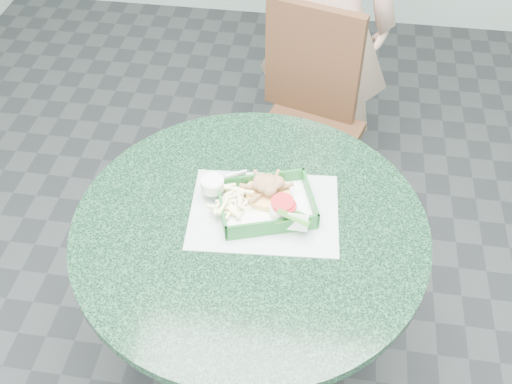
# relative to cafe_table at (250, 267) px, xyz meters

# --- Properties ---
(floor) EXTENTS (4.00, 5.00, 0.02)m
(floor) POSITION_rel_cafe_table_xyz_m (0.00, 0.00, -0.58)
(floor) COLOR #303335
(floor) RESTS_ON ground
(cafe_table) EXTENTS (0.96, 0.96, 0.75)m
(cafe_table) POSITION_rel_cafe_table_xyz_m (0.00, 0.00, 0.00)
(cafe_table) COLOR black
(cafe_table) RESTS_ON floor
(dining_chair) EXTENTS (0.38, 0.38, 0.93)m
(dining_chair) POSITION_rel_cafe_table_xyz_m (0.10, 0.81, -0.05)
(dining_chair) COLOR #361A0D
(dining_chair) RESTS_ON floor
(diner_person) EXTENTS (0.63, 0.46, 1.59)m
(diner_person) POSITION_rel_cafe_table_xyz_m (0.13, 1.10, 0.21)
(diner_person) COLOR beige
(diner_person) RESTS_ON floor
(placemat) EXTENTS (0.42, 0.33, 0.00)m
(placemat) POSITION_rel_cafe_table_xyz_m (0.03, 0.05, 0.17)
(placemat) COLOR #ADBAB5
(placemat) RESTS_ON cafe_table
(food_basket) EXTENTS (0.25, 0.18, 0.05)m
(food_basket) POSITION_rel_cafe_table_xyz_m (0.04, 0.05, 0.19)
(food_basket) COLOR #1B5F25
(food_basket) RESTS_ON placemat
(crab_sandwich) EXTENTS (0.12, 0.12, 0.07)m
(crab_sandwich) POSITION_rel_cafe_table_xyz_m (0.05, 0.09, 0.22)
(crab_sandwich) COLOR #E3A959
(crab_sandwich) RESTS_ON food_basket
(fries_pile) EXTENTS (0.10, 0.11, 0.04)m
(fries_pile) POSITION_rel_cafe_table_xyz_m (-0.06, 0.08, 0.21)
(fries_pile) COLOR #FFF4A9
(fries_pile) RESTS_ON food_basket
(sauce_ramekin) EXTENTS (0.06, 0.06, 0.04)m
(sauce_ramekin) POSITION_rel_cafe_table_xyz_m (-0.10, 0.13, 0.22)
(sauce_ramekin) COLOR white
(sauce_ramekin) RESTS_ON food_basket
(garnish_cup) EXTENTS (0.11, 0.11, 0.04)m
(garnish_cup) POSITION_rel_cafe_table_xyz_m (0.08, 0.01, 0.21)
(garnish_cup) COLOR silver
(garnish_cup) RESTS_ON food_basket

